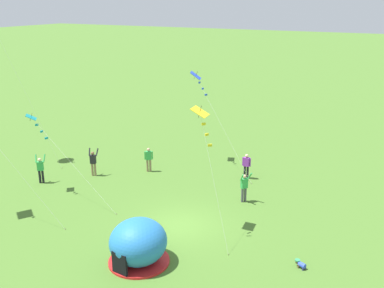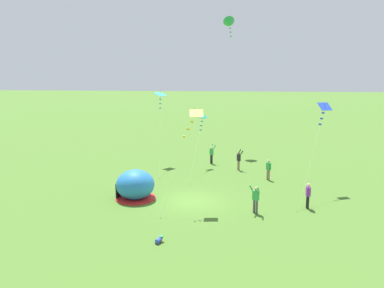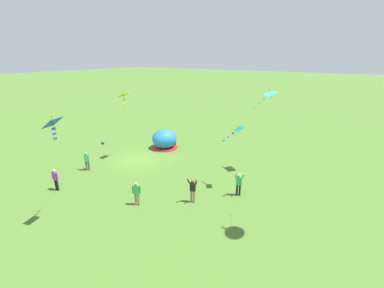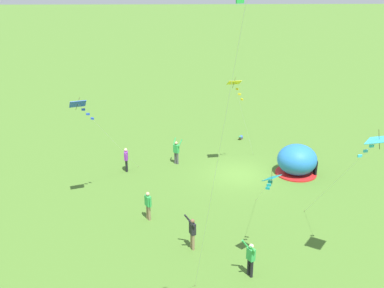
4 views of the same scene
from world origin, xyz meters
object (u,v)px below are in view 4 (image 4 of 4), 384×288
(person_strolling, at_px, (192,232))
(kite_yellow, at_px, (235,86))
(kite_blue, at_px, (81,107))
(person_arms_raised, at_px, (251,258))
(person_center_field, at_px, (148,204))
(person_flying_kite, at_px, (176,151))
(kite_teal, at_px, (271,181))
(toddler_crawling, at_px, (241,137))
(kite_cyan, at_px, (376,143))
(person_far_back, at_px, (126,158))
(popup_tent, at_px, (297,160))

(person_strolling, relative_size, kite_yellow, 0.29)
(person_strolling, height_order, kite_blue, kite_blue)
(person_arms_raised, distance_m, kite_blue, 12.26)
(person_strolling, xyz_separation_m, kite_blue, (6.07, -4.82, 5.07))
(person_center_field, xyz_separation_m, person_arms_raised, (-4.99, 5.11, 0.03))
(kite_yellow, bearing_deg, person_center_field, 51.13)
(person_arms_raised, xyz_separation_m, person_flying_kite, (3.48, -12.78, -0.00))
(kite_teal, bearing_deg, person_arms_raised, 48.25)
(toddler_crawling, bearing_deg, person_flying_kite, 42.29)
(person_flying_kite, height_order, kite_cyan, kite_cyan)
(toddler_crawling, relative_size, kite_teal, 0.08)
(person_far_back, height_order, person_flying_kite, person_flying_kite)
(person_far_back, distance_m, kite_cyan, 17.41)
(person_center_field, height_order, person_flying_kite, person_flying_kite)
(person_center_field, distance_m, person_far_back, 6.76)
(kite_blue, bearing_deg, person_far_back, -110.83)
(kite_cyan, bearing_deg, kite_yellow, -69.25)
(popup_tent, height_order, person_flying_kite, popup_tent)
(person_far_back, bearing_deg, kite_yellow, -177.37)
(person_strolling, relative_size, kite_teal, 0.27)
(popup_tent, distance_m, kite_cyan, 12.09)
(popup_tent, xyz_separation_m, person_flying_kite, (8.26, -1.89, 0.00))
(toddler_crawling, bearing_deg, popup_tent, 114.26)
(person_flying_kite, xyz_separation_m, kite_teal, (-4.35, 11.80, 3.40))
(toddler_crawling, distance_m, kite_yellow, 8.18)
(person_center_field, distance_m, kite_blue, 6.58)
(person_strolling, bearing_deg, person_far_back, -65.14)
(kite_teal, bearing_deg, toddler_crawling, -93.12)
(toddler_crawling, height_order, person_far_back, person_far_back)
(person_arms_raised, bearing_deg, kite_yellow, -92.40)
(person_far_back, bearing_deg, popup_tent, 176.66)
(person_flying_kite, distance_m, kite_teal, 13.03)
(kite_yellow, xyz_separation_m, kite_blue, (9.17, 4.89, 0.10))
(person_flying_kite, bearing_deg, person_center_field, 78.83)
(kite_yellow, relative_size, kite_blue, 0.99)
(kite_cyan, distance_m, kite_blue, 15.28)
(toddler_crawling, bearing_deg, kite_blue, 45.23)
(kite_cyan, xyz_separation_m, kite_blue, (13.63, -6.89, -0.44))
(toddler_crawling, bearing_deg, kite_yellow, 77.19)
(popup_tent, xyz_separation_m, kite_cyan, (-0.18, 10.75, 5.51))
(kite_yellow, bearing_deg, kite_teal, 91.98)
(person_flying_kite, distance_m, kite_cyan, 16.17)
(kite_cyan, bearing_deg, popup_tent, -89.07)
(kite_yellow, xyz_separation_m, kite_teal, (-0.38, 10.94, -1.57))
(kite_cyan, bearing_deg, person_flying_kite, -56.27)
(popup_tent, xyz_separation_m, person_far_back, (11.73, -0.68, -0.03))
(person_far_back, height_order, kite_cyan, kite_cyan)
(person_center_field, distance_m, kite_yellow, 10.08)
(person_arms_raised, distance_m, person_flying_kite, 13.24)
(toddler_crawling, relative_size, kite_yellow, 0.08)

